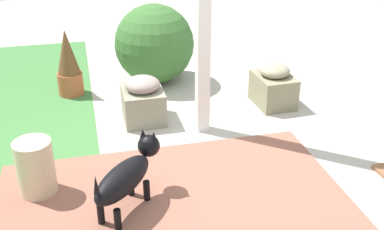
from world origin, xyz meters
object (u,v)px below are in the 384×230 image
round_shrub (154,44)px  dog (127,175)px  stone_planter_mid (143,100)px  stone_planter_nearest (273,86)px  terracotta_pot_spiky (68,64)px  ceramic_urn (36,168)px

round_shrub → dog: bearing=165.7°
stone_planter_mid → stone_planter_nearest: bearing=-88.1°
stone_planter_nearest → round_shrub: (0.86, 1.02, 0.23)m
stone_planter_nearest → dog: (-1.33, 1.58, 0.08)m
stone_planter_mid → terracotta_pot_spiky: terracotta_pot_spiky is taller
terracotta_pot_spiky → dog: bearing=-170.3°
stone_planter_mid → ceramic_urn: size_ratio=1.03×
ceramic_urn → stone_planter_mid: bearing=-43.0°
stone_planter_nearest → round_shrub: bearing=49.7°
dog → ceramic_urn: dog is taller
stone_planter_nearest → ceramic_urn: stone_planter_nearest is taller
dog → stone_planter_nearest: bearing=-49.9°
stone_planter_nearest → dog: bearing=130.1°
ceramic_urn → stone_planter_nearest: bearing=-65.4°
stone_planter_nearest → round_shrub: size_ratio=0.54×
stone_planter_mid → dog: 1.32m
terracotta_pot_spiky → dog: 2.08m
stone_planter_nearest → stone_planter_mid: 1.29m
stone_planter_mid → ceramic_urn: (-0.95, 0.89, 0.01)m
round_shrub → terracotta_pot_spiky: round_shrub is taller
terracotta_pot_spiky → ceramic_urn: bearing=171.7°
terracotta_pot_spiky → ceramic_urn: (-1.72, 0.25, -0.12)m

